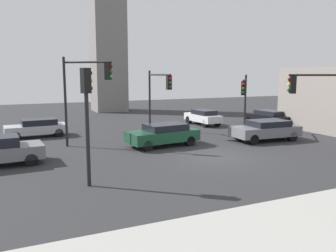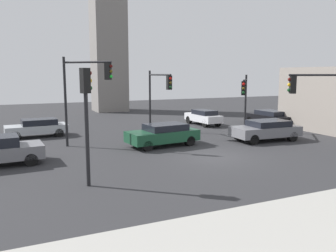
# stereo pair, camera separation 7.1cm
# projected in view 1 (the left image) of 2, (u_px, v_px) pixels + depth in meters

# --- Properties ---
(ground_plane) EXTENTS (83.06, 83.06, 0.00)m
(ground_plane) POSITION_uv_depth(u_px,v_px,m) (216.00, 157.00, 19.57)
(ground_plane) COLOR #2D2D30
(traffic_light_0) EXTENTS (0.49, 0.41, 4.83)m
(traffic_light_0) POSITION_uv_depth(u_px,v_px,m) (87.00, 104.00, 14.01)
(traffic_light_0) COLOR black
(traffic_light_0) RESTS_ON ground_plane
(traffic_light_1) EXTENTS (0.40, 3.73, 4.85)m
(traffic_light_1) POSITION_uv_depth(u_px,v_px,m) (159.00, 89.00, 26.35)
(traffic_light_1) COLOR black
(traffic_light_1) RESTS_ON ground_plane
(traffic_light_2) EXTENTS (2.18, 2.57, 4.53)m
(traffic_light_2) POSITION_uv_depth(u_px,v_px,m) (244.00, 93.00, 26.29)
(traffic_light_2) COLOR black
(traffic_light_2) RESTS_ON ground_plane
(traffic_light_3) EXTENTS (3.47, 1.82, 4.79)m
(traffic_light_3) POSITION_uv_depth(u_px,v_px,m) (322.00, 94.00, 20.00)
(traffic_light_3) COLOR black
(traffic_light_3) RESTS_ON ground_plane
(traffic_light_4) EXTENTS (2.54, 2.46, 5.65)m
(traffic_light_4) POSITION_uv_depth(u_px,v_px,m) (85.00, 84.00, 21.35)
(traffic_light_4) COLOR black
(traffic_light_4) RESTS_ON ground_plane
(car_0) EXTENTS (4.78, 2.35, 1.41)m
(car_0) POSITION_uv_depth(u_px,v_px,m) (266.00, 130.00, 24.27)
(car_0) COLOR slate
(car_0) RESTS_ON ground_plane
(car_1) EXTENTS (4.73, 2.48, 1.42)m
(car_1) POSITION_uv_depth(u_px,v_px,m) (163.00, 134.00, 22.44)
(car_1) COLOR #19472D
(car_1) RESTS_ON ground_plane
(car_2) EXTENTS (4.40, 2.06, 1.32)m
(car_2) POSITION_uv_depth(u_px,v_px,m) (37.00, 127.00, 25.70)
(car_2) COLOR #ADB2B7
(car_2) RESTS_ON ground_plane
(car_3) EXTENTS (1.84, 4.06, 1.38)m
(car_3) POSITION_uv_depth(u_px,v_px,m) (203.00, 117.00, 31.69)
(car_3) COLOR silver
(car_3) RESTS_ON ground_plane
(car_5) EXTENTS (2.14, 4.63, 1.35)m
(car_5) POSITION_uv_depth(u_px,v_px,m) (269.00, 117.00, 31.55)
(car_5) COLOR black
(car_5) RESTS_ON ground_plane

